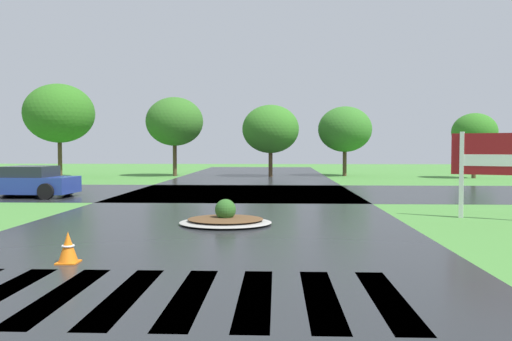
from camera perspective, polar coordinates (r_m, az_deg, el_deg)
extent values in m
cube|color=#232628|center=(13.72, -4.63, -6.02)|extent=(10.20, 80.00, 0.01)
cube|color=#232628|center=(23.50, -1.72, -2.43)|extent=(90.00, 9.18, 0.01)
cube|color=white|center=(7.89, -20.63, -12.65)|extent=(0.45, 2.92, 0.01)
cube|color=white|center=(7.59, -14.19, -13.16)|extent=(0.45, 2.92, 0.01)
cube|color=white|center=(7.39, -7.30, -13.54)|extent=(0.45, 2.92, 0.01)
cube|color=white|center=(7.30, -0.11, -13.72)|extent=(0.45, 2.92, 0.01)
cube|color=white|center=(7.32, 7.15, -13.70)|extent=(0.45, 2.92, 0.01)
cube|color=white|center=(7.45, 14.26, -13.47)|extent=(0.45, 2.92, 0.01)
cube|color=white|center=(16.18, 21.68, -0.45)|extent=(0.16, 0.16, 2.50)
cube|color=maroon|center=(16.11, 25.32, 1.65)|extent=(2.41, 1.13, 1.18)
cube|color=white|center=(16.11, 25.31, 1.02)|extent=(1.84, 0.89, 0.33)
ellipsoid|color=#9E9B93|center=(13.83, -3.38, -5.71)|extent=(2.46, 2.14, 0.12)
ellipsoid|color=brown|center=(13.82, -3.38, -5.35)|extent=(2.02, 1.75, 0.10)
sphere|color=#2D6023|center=(13.79, -3.38, -4.32)|extent=(0.56, 0.56, 0.56)
cube|color=navy|center=(23.37, -23.98, -1.45)|extent=(4.01, 2.02, 0.67)
cube|color=#1E232B|center=(23.24, -23.54, -0.09)|extent=(1.83, 1.70, 0.44)
cylinder|color=black|center=(24.88, -25.60, -1.67)|extent=(0.65, 0.25, 0.64)
cylinder|color=black|center=(21.91, -22.12, -2.15)|extent=(0.65, 0.25, 0.64)
cylinder|color=black|center=(23.63, -20.00, -1.79)|extent=(0.65, 0.25, 0.64)
cylinder|color=#9E9B93|center=(24.87, -23.66, -1.25)|extent=(1.58, 0.98, 0.97)
cone|color=orange|center=(9.83, -19.97, -7.96)|extent=(0.36, 0.36, 0.56)
torus|color=white|center=(9.83, -19.98, -7.80)|extent=(0.23, 0.23, 0.04)
cube|color=orange|center=(9.89, -19.95, -9.48)|extent=(0.36, 0.36, 0.03)
cylinder|color=#4C3823|center=(37.68, -20.76, 1.35)|extent=(0.28, 0.28, 2.71)
ellipsoid|color=#30701F|center=(37.74, -20.84, 5.90)|extent=(4.68, 4.68, 3.98)
cylinder|color=#4C3823|center=(37.35, -8.92, 1.28)|extent=(0.28, 0.28, 2.46)
ellipsoid|color=#336B23|center=(37.38, -8.95, 5.35)|extent=(4.06, 4.06, 3.45)
cylinder|color=#4C3823|center=(36.26, 1.61, 0.86)|extent=(0.28, 0.28, 1.94)
ellipsoid|color=#347524|center=(36.27, 1.61, 4.59)|extent=(3.96, 3.96, 3.37)
cylinder|color=#4C3823|center=(37.53, 9.73, 0.93)|extent=(0.28, 0.28, 2.01)
ellipsoid|color=#347326|center=(37.54, 9.76, 4.50)|extent=(3.81, 3.81, 3.24)
cylinder|color=#4C3823|center=(37.20, 22.85, 0.80)|extent=(0.28, 0.28, 2.06)
ellipsoid|color=#307320|center=(37.20, 22.91, 3.95)|extent=(2.90, 2.90, 2.47)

